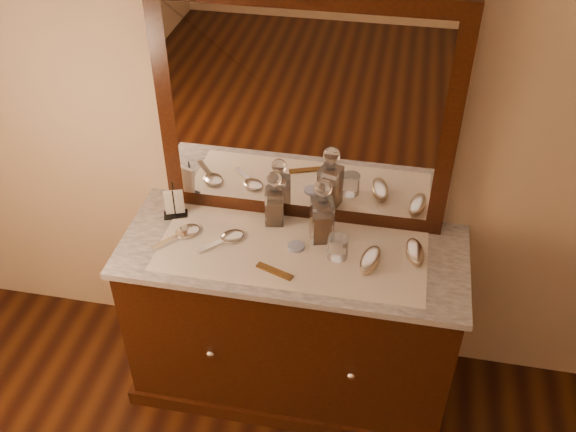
% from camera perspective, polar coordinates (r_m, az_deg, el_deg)
% --- Properties ---
extents(dresser_cabinet, '(1.40, 0.55, 0.82)m').
position_cam_1_polar(dresser_cabinet, '(3.00, 0.37, -9.22)').
color(dresser_cabinet, black).
rests_on(dresser_cabinet, floor).
extents(dresser_plinth, '(1.46, 0.59, 0.08)m').
position_cam_1_polar(dresser_plinth, '(3.28, 0.34, -13.58)').
color(dresser_plinth, black).
rests_on(dresser_plinth, floor).
extents(knob_left, '(0.04, 0.04, 0.04)m').
position_cam_1_polar(knob_left, '(2.84, -6.82, -11.92)').
color(knob_left, silver).
rests_on(knob_left, dresser_cabinet).
extents(knob_right, '(0.04, 0.04, 0.04)m').
position_cam_1_polar(knob_right, '(2.76, 5.55, -13.77)').
color(knob_right, silver).
rests_on(knob_right, dresser_cabinet).
extents(marble_top, '(1.44, 0.59, 0.03)m').
position_cam_1_polar(marble_top, '(2.70, 0.41, -3.12)').
color(marble_top, silver).
rests_on(marble_top, dresser_cabinet).
extents(mirror_frame, '(1.20, 0.08, 1.00)m').
position_cam_1_polar(mirror_frame, '(2.59, 1.47, 9.01)').
color(mirror_frame, black).
rests_on(mirror_frame, marble_top).
extents(mirror_glass, '(1.06, 0.01, 0.86)m').
position_cam_1_polar(mirror_glass, '(2.57, 1.34, 8.64)').
color(mirror_glass, white).
rests_on(mirror_glass, marble_top).
extents(lace_runner, '(1.10, 0.45, 0.00)m').
position_cam_1_polar(lace_runner, '(2.67, 0.33, -3.12)').
color(lace_runner, white).
rests_on(lace_runner, marble_top).
extents(pin_dish, '(0.08, 0.08, 0.01)m').
position_cam_1_polar(pin_dish, '(2.68, 0.71, -2.69)').
color(pin_dish, white).
rests_on(pin_dish, lace_runner).
extents(comb, '(0.16, 0.08, 0.01)m').
position_cam_1_polar(comb, '(2.58, -1.19, -4.87)').
color(comb, brown).
rests_on(comb, lace_runner).
extents(napkin_rack, '(0.12, 0.09, 0.15)m').
position_cam_1_polar(napkin_rack, '(2.86, -9.94, 1.05)').
color(napkin_rack, black).
rests_on(napkin_rack, marble_top).
extents(decanter_left, '(0.09, 0.09, 0.26)m').
position_cam_1_polar(decanter_left, '(2.76, -1.18, 1.11)').
color(decanter_left, brown).
rests_on(decanter_left, lace_runner).
extents(decanter_right, '(0.11, 0.11, 0.30)m').
position_cam_1_polar(decanter_right, '(2.66, 3.00, -0.06)').
color(decanter_right, brown).
rests_on(decanter_right, lace_runner).
extents(brush_near, '(0.10, 0.17, 0.04)m').
position_cam_1_polar(brush_near, '(2.62, 7.22, -3.85)').
color(brush_near, tan).
rests_on(brush_near, lace_runner).
extents(brush_far, '(0.10, 0.17, 0.04)m').
position_cam_1_polar(brush_far, '(2.68, 11.07, -3.15)').
color(brush_far, tan).
rests_on(brush_far, lace_runner).
extents(hand_mirror_outer, '(0.19, 0.21, 0.02)m').
position_cam_1_polar(hand_mirror_outer, '(2.78, -9.15, -1.49)').
color(hand_mirror_outer, silver).
rests_on(hand_mirror_outer, lace_runner).
extents(hand_mirror_inner, '(0.19, 0.19, 0.02)m').
position_cam_1_polar(hand_mirror_inner, '(2.73, -5.25, -1.94)').
color(hand_mirror_inner, silver).
rests_on(hand_mirror_inner, lace_runner).
extents(tumblers, '(0.09, 0.09, 0.10)m').
position_cam_1_polar(tumblers, '(2.62, 4.38, -2.76)').
color(tumblers, white).
rests_on(tumblers, lace_runner).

